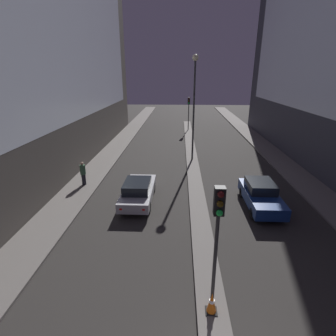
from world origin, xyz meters
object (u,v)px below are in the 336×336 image
at_px(traffic_light_mid, 189,106).
at_px(traffic_cone_near, 212,302).
at_px(street_lamp, 194,92).
at_px(car_left_lane, 138,191).
at_px(pedestrian_on_left_sidewalk, 83,173).
at_px(car_right_lane, 261,195).
at_px(traffic_light_near, 218,223).

bearing_deg(traffic_light_mid, traffic_cone_near, -90.09).
xyz_separation_m(street_lamp, car_left_lane, (-3.76, -8.43, -5.42)).
xyz_separation_m(traffic_cone_near, pedestrian_on_left_sidewalk, (-7.98, 10.39, 0.50)).
distance_m(traffic_light_mid, traffic_cone_near, 30.31).
xyz_separation_m(traffic_light_mid, street_lamp, (0.00, -13.56, 2.75)).
relative_size(traffic_light_mid, car_right_lane, 1.00).
bearing_deg(car_right_lane, traffic_cone_near, -115.91).
distance_m(street_lamp, car_right_lane, 10.96).
height_order(traffic_light_near, car_right_lane, traffic_light_near).
distance_m(traffic_light_mid, street_lamp, 13.84).
xyz_separation_m(traffic_light_near, traffic_cone_near, (-0.05, -0.25, -2.89)).
xyz_separation_m(traffic_light_mid, pedestrian_on_left_sidewalk, (-8.03, -19.78, -2.39)).
bearing_deg(traffic_cone_near, car_left_lane, 114.40).
bearing_deg(traffic_cone_near, car_right_lane, 64.09).
bearing_deg(pedestrian_on_left_sidewalk, street_lamp, 37.73).
bearing_deg(car_left_lane, street_lamp, 66.00).
bearing_deg(traffic_light_mid, car_right_lane, -80.46).
bearing_deg(traffic_light_mid, car_left_lane, -99.69).
height_order(traffic_light_mid, car_right_lane, traffic_light_mid).
height_order(traffic_light_near, traffic_light_mid, same).
xyz_separation_m(street_lamp, traffic_cone_near, (-0.05, -16.61, -5.64)).
bearing_deg(traffic_light_mid, street_lamp, -90.00).
xyz_separation_m(traffic_light_mid, traffic_cone_near, (-0.05, -30.17, -2.89)).
distance_m(traffic_light_near, street_lamp, 16.59).
distance_m(car_right_lane, pedestrian_on_left_sidewalk, 12.07).
height_order(street_lamp, traffic_cone_near, street_lamp).
height_order(traffic_light_near, car_left_lane, traffic_light_near).
height_order(traffic_cone_near, car_left_lane, car_left_lane).
bearing_deg(pedestrian_on_left_sidewalk, traffic_light_mid, 67.90).
xyz_separation_m(street_lamp, pedestrian_on_left_sidewalk, (-8.03, -6.22, -5.14)).
bearing_deg(pedestrian_on_left_sidewalk, car_left_lane, -27.42).
bearing_deg(pedestrian_on_left_sidewalk, traffic_cone_near, -52.47).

